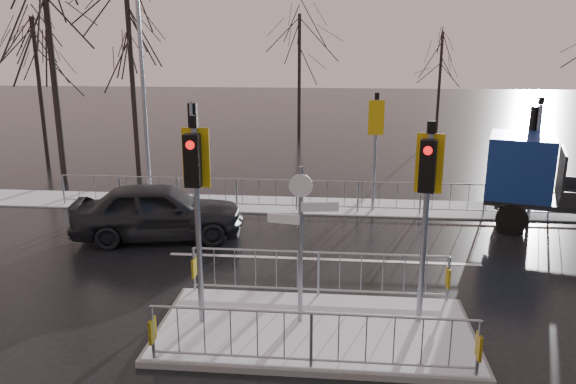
# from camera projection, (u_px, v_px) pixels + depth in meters

# --- Properties ---
(ground) EXTENTS (120.00, 120.00, 0.00)m
(ground) POSITION_uv_depth(u_px,v_px,m) (315.00, 333.00, 10.76)
(ground) COLOR black
(ground) RESTS_ON ground
(snow_verge) EXTENTS (30.00, 2.00, 0.04)m
(snow_verge) POSITION_uv_depth(u_px,v_px,m) (327.00, 206.00, 19.03)
(snow_verge) COLOR silver
(snow_verge) RESTS_ON ground
(lane_markings) EXTENTS (8.00, 11.38, 0.01)m
(lane_markings) POSITION_uv_depth(u_px,v_px,m) (314.00, 342.00, 10.44)
(lane_markings) COLOR silver
(lane_markings) RESTS_ON ground
(traffic_island) EXTENTS (6.00, 3.04, 4.15)m
(traffic_island) POSITION_uv_depth(u_px,v_px,m) (315.00, 314.00, 10.67)
(traffic_island) COLOR slate
(traffic_island) RESTS_ON ground
(far_kerb_fixtures) EXTENTS (18.00, 0.65, 3.83)m
(far_kerb_fixtures) POSITION_uv_depth(u_px,v_px,m) (337.00, 181.00, 18.25)
(far_kerb_fixtures) COLOR gray
(far_kerb_fixtures) RESTS_ON ground
(car_far_lane) EXTENTS (5.00, 2.78, 1.61)m
(car_far_lane) POSITION_uv_depth(u_px,v_px,m) (159.00, 211.00, 15.79)
(car_far_lane) COLOR black
(car_far_lane) RESTS_ON ground
(flatbed_truck) EXTENTS (6.31, 3.75, 2.76)m
(flatbed_truck) POSITION_uv_depth(u_px,v_px,m) (550.00, 181.00, 16.47)
(flatbed_truck) COLOR black
(flatbed_truck) RESTS_ON ground
(tree_near_a) EXTENTS (4.75, 4.75, 8.97)m
(tree_near_a) POSITION_uv_depth(u_px,v_px,m) (48.00, 22.00, 20.73)
(tree_near_a) COLOR black
(tree_near_a) RESTS_ON ground
(tree_near_b) EXTENTS (4.00, 4.00, 7.55)m
(tree_near_b) POSITION_uv_depth(u_px,v_px,m) (130.00, 49.00, 22.19)
(tree_near_b) COLOR black
(tree_near_b) RESTS_ON ground
(tree_near_c) EXTENTS (3.50, 3.50, 6.61)m
(tree_near_c) POSITION_uv_depth(u_px,v_px,m) (37.00, 64.00, 23.73)
(tree_near_c) COLOR black
(tree_near_c) RESTS_ON ground
(tree_far_a) EXTENTS (3.75, 3.75, 7.08)m
(tree_far_a) POSITION_uv_depth(u_px,v_px,m) (299.00, 53.00, 30.86)
(tree_far_a) COLOR black
(tree_far_a) RESTS_ON ground
(tree_far_b) EXTENTS (3.25, 3.25, 6.14)m
(tree_far_b) POSITION_uv_depth(u_px,v_px,m) (441.00, 64.00, 32.21)
(tree_far_b) COLOR black
(tree_far_b) RESTS_ON ground
(street_lamp_left) EXTENTS (1.25, 0.18, 8.20)m
(street_lamp_left) POSITION_uv_depth(u_px,v_px,m) (144.00, 69.00, 19.33)
(street_lamp_left) COLOR gray
(street_lamp_left) RESTS_ON ground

